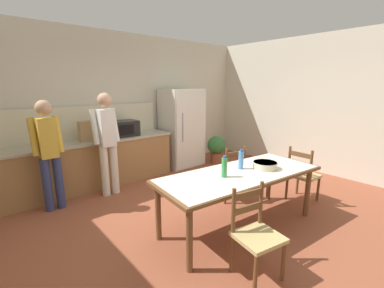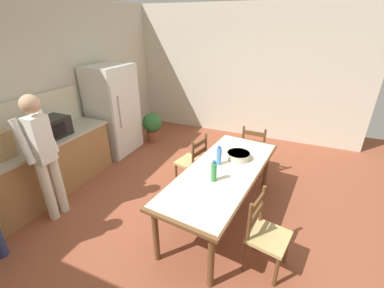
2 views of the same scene
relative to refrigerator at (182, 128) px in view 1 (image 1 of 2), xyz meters
The scene contains 18 objects.
ground_plane 2.68m from the refrigerator, 120.02° to the right, with size 8.32×8.32×0.00m, color brown.
wall_back 1.46m from the refrigerator, 159.57° to the left, with size 6.52×0.12×2.90m, color beige.
wall_right 3.01m from the refrigerator, 47.65° to the right, with size 0.12×5.20×2.90m, color beige.
kitchen_counter 2.21m from the refrigerator, behind, with size 3.25×0.66×0.89m.
counter_splashback 2.21m from the refrigerator, behind, with size 3.21×0.03×0.60m, color beige.
refrigerator is the anchor object (origin of this frame).
microwave 1.44m from the refrigerator, behind, with size 0.50×0.39×0.30m.
paper_bag 2.18m from the refrigerator, behind, with size 0.24×0.16×0.36m, color tan.
dining_table 2.89m from the refrigerator, 113.46° to the right, with size 2.33×1.12×0.77m.
bottle_near_centre 2.98m from the refrigerator, 118.63° to the right, with size 0.07×0.07×0.27m.
bottle_off_centre 2.75m from the refrigerator, 111.90° to the right, with size 0.07×0.07×0.27m.
serving_bowl 2.86m from the refrigerator, 105.52° to the right, with size 0.32×0.32×0.09m.
chair_side_near_left 3.77m from the refrigerator, 117.52° to the right, with size 0.49×0.47×0.91m.
chair_side_far_right 2.10m from the refrigerator, 106.07° to the right, with size 0.49×0.48×0.91m.
chair_head_end 2.86m from the refrigerator, 84.77° to the right, with size 0.41×0.43×0.91m.
person_at_sink 2.93m from the refrigerator, behind, with size 0.42×0.29×1.66m.
person_at_counter 2.07m from the refrigerator, 166.02° to the right, with size 0.44×0.30×1.75m.
potted_plant 0.98m from the refrigerator, 30.74° to the right, with size 0.44×0.44×0.67m.
Camera 1 is at (-2.41, -2.43, 1.87)m, focal length 24.00 mm.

